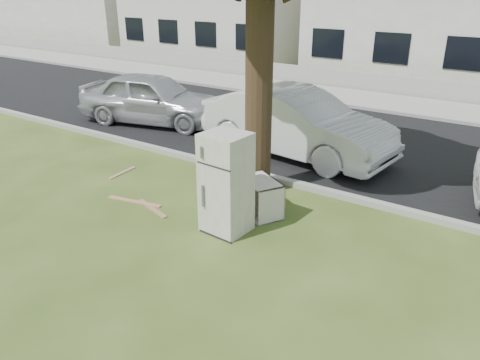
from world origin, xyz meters
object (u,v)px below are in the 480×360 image
Objects in this scene: fridge at (226,184)px; car_left at (153,98)px; car_center at (296,123)px; cabinet at (261,197)px.

car_left is (-5.80, 4.29, -0.12)m from fridge.
fridge is 4.26m from car_center.
fridge is 7.22m from car_left.
cabinet is at bearing 82.72° from fridge.
fridge is 2.03× the size of cabinet.
car_center is at bearing 105.52° from fridge.
cabinet is at bearing -133.76° from car_left.
fridge reaches higher than car_left.
fridge is 0.39× the size of car_left.
car_left is (-4.97, 0.11, -0.05)m from car_center.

